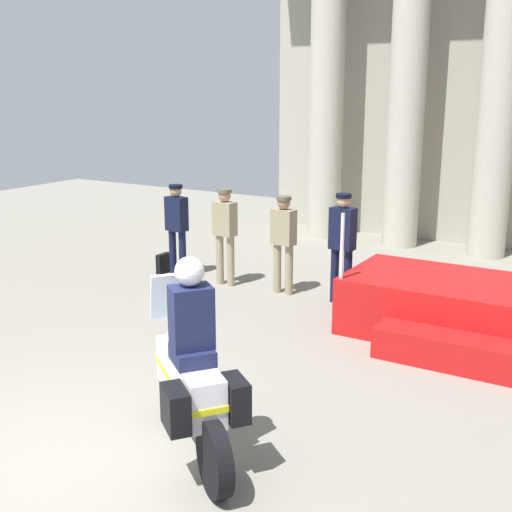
# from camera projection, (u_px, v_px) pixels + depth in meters

# --- Properties ---
(ground_plane) EXTENTS (28.00, 28.00, 0.00)m
(ground_plane) POSITION_uv_depth(u_px,v_px,m) (52.00, 467.00, 5.87)
(ground_plane) COLOR gray
(colonnade_backdrop) EXTENTS (8.65, 1.60, 8.02)m
(colonnade_backdrop) POSITION_uv_depth(u_px,v_px,m) (462.00, 45.00, 13.11)
(colonnade_backdrop) COLOR #A49F91
(colonnade_backdrop) RESTS_ON ground_plane
(reviewing_stand) EXTENTS (3.37, 2.13, 1.69)m
(reviewing_stand) POSITION_uv_depth(u_px,v_px,m) (471.00, 314.00, 8.72)
(reviewing_stand) COLOR #B71414
(reviewing_stand) RESTS_ON ground_plane
(officer_in_row_0) EXTENTS (0.40, 0.26, 1.65)m
(officer_in_row_0) POSITION_uv_depth(u_px,v_px,m) (177.00, 223.00, 11.62)
(officer_in_row_0) COLOR black
(officer_in_row_0) RESTS_ON ground_plane
(officer_in_row_1) EXTENTS (0.40, 0.26, 1.66)m
(officer_in_row_1) POSITION_uv_depth(u_px,v_px,m) (225.00, 229.00, 11.07)
(officer_in_row_1) COLOR gray
(officer_in_row_1) RESTS_ON ground_plane
(officer_in_row_2) EXTENTS (0.40, 0.26, 1.62)m
(officer_in_row_2) POSITION_uv_depth(u_px,v_px,m) (283.00, 237.00, 10.60)
(officer_in_row_2) COLOR gray
(officer_in_row_2) RESTS_ON ground_plane
(officer_in_row_3) EXTENTS (0.40, 0.26, 1.74)m
(officer_in_row_3) POSITION_uv_depth(u_px,v_px,m) (342.00, 240.00, 10.11)
(officer_in_row_3) COLOR black
(officer_in_row_3) RESTS_ON ground_plane
(motorcycle_with_rider) EXTENTS (1.73, 1.37, 1.90)m
(motorcycle_with_rider) POSITION_uv_depth(u_px,v_px,m) (191.00, 375.00, 5.88)
(motorcycle_with_rider) COLOR black
(motorcycle_with_rider) RESTS_ON ground_plane
(briefcase_on_ground) EXTENTS (0.10, 0.32, 0.36)m
(briefcase_on_ground) POSITION_uv_depth(u_px,v_px,m) (163.00, 263.00, 11.99)
(briefcase_on_ground) COLOR black
(briefcase_on_ground) RESTS_ON ground_plane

